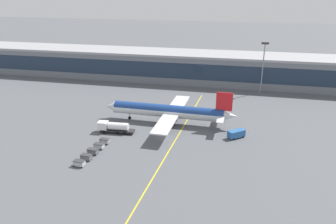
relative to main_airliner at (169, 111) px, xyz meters
name	(u,v)px	position (x,y,z in m)	size (l,w,h in m)	color
ground_plane	(163,138)	(0.74, -11.07, -4.02)	(700.00, 700.00, 0.00)	#515459
apron_lead_in_line	(178,136)	(4.67, -9.07, -4.01)	(0.30, 80.00, 0.01)	yellow
terminal_building	(170,66)	(-10.74, 51.29, 2.54)	(196.16, 19.33, 13.07)	slate
main_airliner	(169,111)	(0.00, 0.00, 0.00)	(42.58, 33.74, 11.38)	silver
fuel_tanker	(114,127)	(-14.28, -10.64, -2.27)	(10.94, 3.23, 3.25)	#232326
crew_van	(237,133)	(21.26, -6.36, -2.70)	(5.19, 4.80, 2.30)	#285B9E
baggage_cart_0	(79,163)	(-15.19, -30.80, -3.23)	(2.78, 1.83, 1.48)	#B2B7BC
baggage_cart_1	(86,157)	(-14.91, -27.62, -3.23)	(2.78, 1.83, 1.48)	#595B60
baggage_cart_2	(93,151)	(-14.62, -24.43, -3.23)	(2.78, 1.83, 1.48)	#595B60
baggage_cart_3	(99,146)	(-14.34, -21.24, -3.23)	(2.78, 1.83, 1.48)	#B2B7BC
baggage_cart_4	(105,141)	(-14.06, -18.05, -3.23)	(2.78, 1.83, 1.48)	gray
apron_light_mast_0	(263,63)	(29.59, 39.33, 8.14)	(2.80, 0.50, 20.46)	gray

